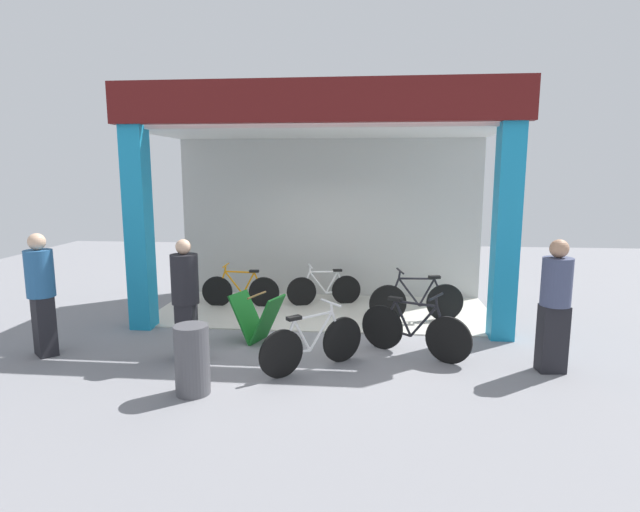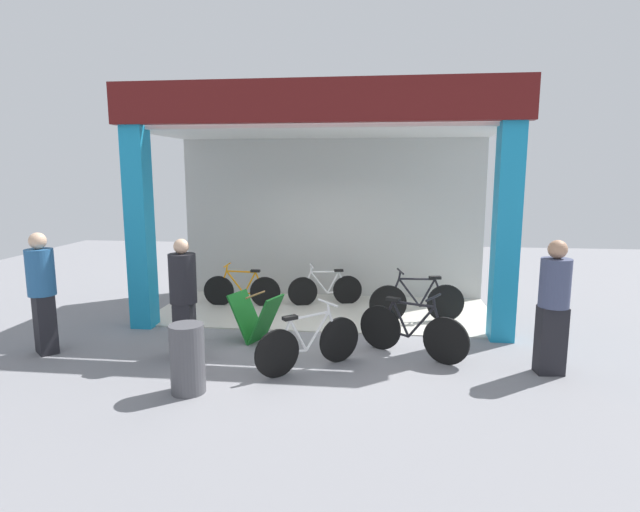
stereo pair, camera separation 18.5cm
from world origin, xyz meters
TOP-DOWN VIEW (x-y plane):
  - ground_plane at (0.00, 0.00)m, footprint 20.27×20.27m
  - shop_facade at (0.00, 1.44)m, footprint 6.34×2.86m
  - bicycle_inside_0 at (-0.02, 1.71)m, footprint 1.41×0.48m
  - bicycle_inside_1 at (1.67, 0.79)m, footprint 1.64×0.45m
  - bicycle_inside_2 at (-1.60, 1.43)m, footprint 1.50×0.41m
  - bicycle_parked_0 at (0.11, -1.54)m, footprint 1.23×1.06m
  - bicycle_parked_1 at (1.47, -0.90)m, footprint 1.47×0.86m
  - sandwich_board_sign at (-0.85, -0.52)m, footprint 0.86×0.71m
  - pedestrian_0 at (3.20, -1.31)m, footprint 0.41×0.41m
  - pedestrian_1 at (-3.71, -1.38)m, footprint 0.52×0.52m
  - pedestrian_2 at (-1.66, -1.33)m, footprint 0.41×0.41m
  - trash_bin at (-1.20, -2.41)m, footprint 0.40×0.40m

SIDE VIEW (x-z plane):
  - ground_plane at x=0.00m, z-range 0.00..0.00m
  - bicycle_inside_0 at x=-0.02m, z-range -0.08..0.72m
  - bicycle_inside_2 at x=-1.60m, z-range -0.08..0.74m
  - bicycle_parked_0 at x=0.11m, z-range -0.09..0.78m
  - bicycle_inside_1 at x=1.67m, z-range -0.09..0.82m
  - bicycle_parked_1 at x=1.47m, z-range -0.09..0.82m
  - sandwich_board_sign at x=-0.85m, z-range 0.00..0.74m
  - trash_bin at x=-1.20m, z-range 0.00..0.82m
  - pedestrian_2 at x=-1.66m, z-range 0.03..1.71m
  - pedestrian_0 at x=3.20m, z-range 0.04..1.78m
  - pedestrian_1 at x=-3.71m, z-range 0.04..1.78m
  - shop_facade at x=0.00m, z-range 0.17..4.09m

